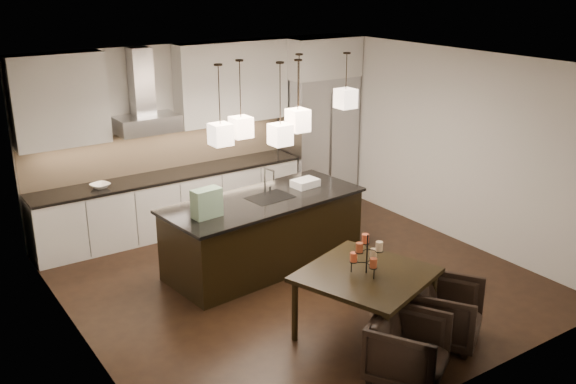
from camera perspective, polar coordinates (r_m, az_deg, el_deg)
floor at (r=8.47m, az=0.76°, el=-7.80°), size 5.50×5.50×0.02m
ceiling at (r=7.62m, az=0.86°, el=11.46°), size 5.50×5.50×0.02m
wall_back at (r=10.24m, az=-8.08°, el=5.22°), size 5.50×0.02×2.80m
wall_front at (r=6.03m, az=16.02°, el=-5.40°), size 5.50×0.02×2.80m
wall_left at (r=6.83m, az=-18.58°, el=-2.72°), size 0.02×5.50×2.80m
wall_right at (r=9.72m, az=14.33°, el=4.06°), size 0.02×5.50×2.80m
refrigerator at (r=11.06m, az=2.70°, el=4.70°), size 1.20×0.72×2.15m
fridge_panel at (r=10.80m, az=2.82°, el=11.91°), size 1.26×0.72×0.65m
lower_cabinets at (r=9.98m, az=-10.20°, el=-1.03°), size 4.21×0.62×0.88m
countertop at (r=9.83m, az=-10.36°, el=1.48°), size 4.21×0.66×0.04m
backsplash at (r=10.00m, az=-11.18°, el=3.74°), size 4.21×0.02×0.63m
upper_cab_left at (r=9.19m, az=-19.69°, el=7.67°), size 1.25×0.35×1.25m
upper_cab_right at (r=10.16m, az=-4.98°, el=9.70°), size 1.85×0.35×1.25m
hood_canopy at (r=9.55m, az=-12.42°, el=5.94°), size 0.90×0.52×0.24m
hood_chimney at (r=9.54m, az=-12.93°, el=9.56°), size 0.30×0.28×0.96m
fruit_bowl at (r=9.41m, az=-16.36°, el=0.54°), size 0.33×0.33×0.06m
island_body at (r=8.66m, az=-2.14°, el=-3.75°), size 2.73×1.32×0.93m
island_top at (r=8.48m, az=-2.18°, el=-0.72°), size 2.82×1.41×0.04m
faucet at (r=8.55m, az=-2.08°, el=1.01°), size 0.13×0.26×0.40m
tote_bag at (r=7.85m, az=-7.24°, el=-0.98°), size 0.38×0.23×0.36m
food_container at (r=8.92m, az=1.54°, el=0.80°), size 0.38×0.29×0.11m
dining_table at (r=7.16m, az=6.84°, el=-9.85°), size 1.59×1.59×0.75m
candelabra at (r=6.89m, az=7.04°, el=-5.50°), size 0.46×0.46×0.44m
candle_a at (r=7.02m, az=7.61°, el=-5.42°), size 0.10×0.10×0.10m
candle_b at (r=6.91m, az=5.86°, el=-5.77°), size 0.10×0.10×0.10m
candle_c at (r=6.80m, az=7.60°, el=-6.26°), size 0.10×0.10×0.10m
candle_d at (r=6.97m, az=6.89°, el=-4.12°), size 0.10×0.10×0.10m
candle_e at (r=6.75m, az=6.37°, el=-4.92°), size 0.10×0.10×0.10m
candle_f at (r=6.80m, az=8.11°, el=-4.80°), size 0.10×0.10×0.10m
armchair_left at (r=6.55m, az=10.63°, el=-13.54°), size 0.97×0.98×0.66m
armchair_right at (r=7.23m, az=13.83°, el=-10.31°), size 1.01×1.02×0.68m
pendant_a at (r=7.76m, az=-6.02°, el=5.12°), size 0.24×0.24×0.26m
pendant_b at (r=8.11m, az=-4.20°, el=5.78°), size 0.24×0.24×0.26m
pendant_c at (r=8.10m, az=0.88°, el=6.46°), size 0.24×0.24×0.26m
pendant_d at (r=8.68m, az=0.96°, el=6.25°), size 0.24×0.24×0.26m
pendant_e at (r=8.79m, az=5.14°, el=8.28°), size 0.24×0.24×0.26m
pendant_f at (r=7.91m, az=-0.69°, el=5.13°), size 0.24×0.24×0.26m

